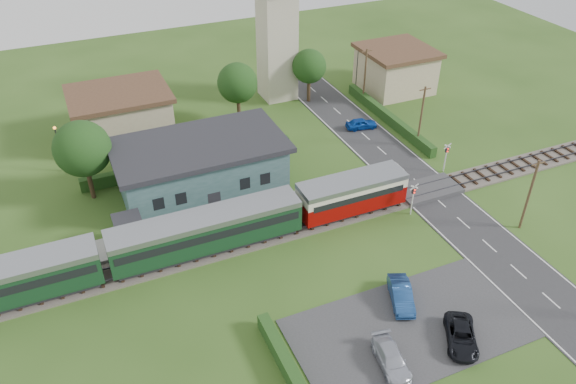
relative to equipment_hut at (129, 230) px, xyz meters
name	(u,v)px	position (x,y,z in m)	size (l,w,h in m)	color
ground	(347,229)	(18.00, -5.20, -1.75)	(120.00, 120.00, 0.00)	#2D4C19
railway_track	(337,215)	(18.00, -3.20, -1.64)	(76.00, 3.20, 0.49)	#4C443D
road	(440,202)	(28.00, -5.20, -1.72)	(6.00, 70.00, 0.05)	#28282B
car_park	(408,328)	(16.50, -17.20, -1.71)	(17.00, 9.00, 0.08)	#333335
crossing_deck	(428,190)	(28.00, -3.20, -1.52)	(6.20, 3.40, 0.45)	#333335
platform	(221,221)	(8.00, 0.00, -1.52)	(30.00, 3.00, 0.45)	gray
equipment_hut	(129,230)	(0.00, 0.00, 0.00)	(2.30, 2.30, 2.55)	#C1B59F
station_building	(201,167)	(8.00, 5.79, 0.95)	(16.00, 9.00, 5.30)	#325453
train	(169,241)	(2.64, -3.20, 0.43)	(43.20, 2.90, 3.40)	#232328
church_tower	(277,17)	(23.00, 22.80, 8.48)	(6.00, 6.00, 17.60)	#C1B59F
house_west	(122,114)	(3.00, 19.80, 1.04)	(10.80, 8.80, 5.50)	tan
house_east	(395,69)	(38.00, 18.80, 1.05)	(8.80, 8.80, 5.50)	tan
hedge_carpark	(287,367)	(7.00, -17.20, -1.15)	(0.80, 9.00, 1.20)	#193814
hedge_roadside	(388,118)	(32.20, 10.80, -1.15)	(0.80, 18.00, 1.20)	#193814
hedge_station	(190,162)	(8.00, 10.30, -1.10)	(22.00, 0.80, 1.30)	#193814
tree_a	(82,149)	(-2.00, 8.80, 3.63)	(5.20, 5.20, 8.00)	#332316
tree_b	(237,83)	(16.00, 17.80, 3.27)	(4.60, 4.60, 7.34)	#332316
tree_c	(309,66)	(26.00, 19.80, 2.91)	(4.20, 4.20, 6.78)	#332316
utility_pole_b	(529,194)	(32.20, -11.20, 1.88)	(1.40, 0.22, 7.00)	#473321
utility_pole_c	(421,116)	(32.20, 4.80, 1.88)	(1.40, 0.22, 7.00)	#473321
utility_pole_d	(365,75)	(32.20, 16.80, 1.88)	(1.40, 0.22, 7.00)	#473321
crossing_signal_near	(413,195)	(24.40, -5.61, 0.39)	(0.84, 0.28, 3.28)	silver
crossing_signal_far	(446,154)	(31.60, -0.81, 0.39)	(0.84, 0.28, 3.28)	silver
streetlamp_west	(59,145)	(-4.00, 14.80, 1.29)	(0.30, 0.30, 5.15)	#3F3F47
streetlamp_east	(357,63)	(34.00, 21.80, 1.29)	(0.30, 0.30, 5.15)	#3F3F47
car_on_road	(361,124)	(28.46, 10.68, -1.08)	(1.45, 3.62, 1.23)	#0C3CA2
car_park_blue	(401,295)	(17.40, -14.70, -0.98)	(1.46, 4.19, 1.38)	navy
car_park_silver	(391,359)	(13.55, -19.45, -1.06)	(1.70, 4.17, 1.21)	#B0B3C0
car_park_dark	(461,336)	(19.09, -19.70, -1.07)	(1.99, 4.31, 1.20)	black
pedestrian_near	(307,192)	(16.33, -0.38, -0.33)	(0.70, 0.46, 1.92)	gray
pedestrian_far	(175,228)	(3.76, -0.51, -0.53)	(0.75, 0.58, 1.53)	gray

